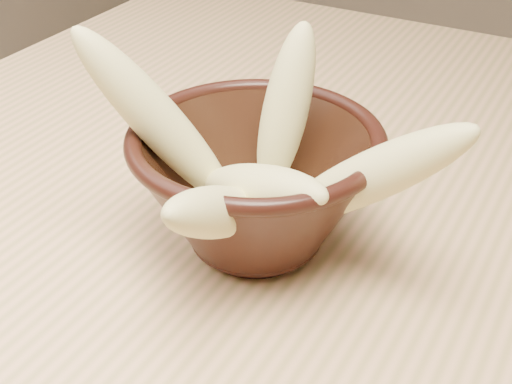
# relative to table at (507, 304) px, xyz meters

# --- Properties ---
(table) EXTENTS (1.20, 0.80, 0.75)m
(table) POSITION_rel_table_xyz_m (0.00, 0.00, 0.00)
(table) COLOR #DEA87A
(table) RESTS_ON ground
(bowl) EXTENTS (0.18, 0.18, 0.10)m
(bowl) POSITION_rel_table_xyz_m (-0.17, -0.12, 0.13)
(bowl) COLOR black
(bowl) RESTS_ON table
(milk_puddle) EXTENTS (0.10, 0.10, 0.01)m
(milk_puddle) POSITION_rel_table_xyz_m (-0.17, -0.12, 0.11)
(milk_puddle) COLOR beige
(milk_puddle) RESTS_ON bowl
(banana_upright) EXTENTS (0.05, 0.07, 0.13)m
(banana_upright) POSITION_rel_table_xyz_m (-0.17, -0.08, 0.17)
(banana_upright) COLOR #DBD081
(banana_upright) RESTS_ON bowl
(banana_left) EXTENTS (0.12, 0.09, 0.15)m
(banana_left) POSITION_rel_table_xyz_m (-0.23, -0.15, 0.18)
(banana_left) COLOR #DBD081
(banana_left) RESTS_ON bowl
(banana_right) EXTENTS (0.14, 0.03, 0.12)m
(banana_right) POSITION_rel_table_xyz_m (-0.09, -0.12, 0.16)
(banana_right) COLOR #DBD081
(banana_right) RESTS_ON bowl
(banana_across) EXTENTS (0.13, 0.07, 0.07)m
(banana_across) POSITION_rel_table_xyz_m (-0.15, -0.15, 0.15)
(banana_across) COLOR #DBD081
(banana_across) RESTS_ON bowl
(banana_front) EXTENTS (0.05, 0.14, 0.10)m
(banana_front) POSITION_rel_table_xyz_m (-0.16, -0.19, 0.15)
(banana_front) COLOR #DBD081
(banana_front) RESTS_ON bowl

